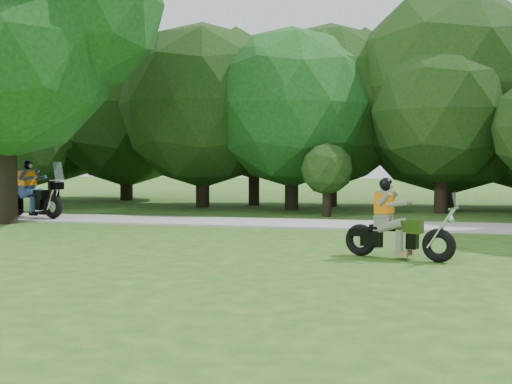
# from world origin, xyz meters

# --- Properties ---
(ground) EXTENTS (100.00, 100.00, 0.00)m
(ground) POSITION_xyz_m (0.00, 0.00, 0.00)
(ground) COLOR #285117
(ground) RESTS_ON ground
(walkway) EXTENTS (60.00, 2.20, 0.06)m
(walkway) POSITION_xyz_m (0.00, 8.00, 0.03)
(walkway) COLOR #A0A09B
(walkway) RESTS_ON ground
(tree_line) EXTENTS (39.83, 12.09, 7.90)m
(tree_line) POSITION_xyz_m (0.35, 14.77, 3.73)
(tree_line) COLOR black
(tree_line) RESTS_ON ground
(big_tree_west) EXTENTS (8.64, 6.56, 9.96)m
(big_tree_west) POSITION_xyz_m (-10.54, 6.85, 5.76)
(big_tree_west) COLOR black
(big_tree_west) RESTS_ON ground
(chopper_motorcycle) EXTENTS (2.03, 0.98, 1.48)m
(chopper_motorcycle) POSITION_xyz_m (0.24, 2.45, 0.55)
(chopper_motorcycle) COLOR black
(chopper_motorcycle) RESTS_ON ground
(touring_motorcycle) EXTENTS (2.22, 1.13, 1.72)m
(touring_motorcycle) POSITION_xyz_m (-10.48, 7.75, 0.69)
(touring_motorcycle) COLOR black
(touring_motorcycle) RESTS_ON walkway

